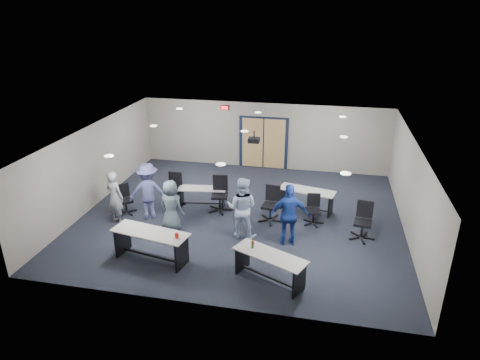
% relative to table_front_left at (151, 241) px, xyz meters
% --- Properties ---
extents(floor, '(10.00, 10.00, 0.00)m').
position_rel_table_front_left_xyz_m(floor, '(1.80, 3.00, -0.58)').
color(floor, black).
rests_on(floor, ground).
extents(back_wall, '(10.00, 0.04, 2.70)m').
position_rel_table_front_left_xyz_m(back_wall, '(1.80, 7.50, 0.77)').
color(back_wall, gray).
rests_on(back_wall, floor).
extents(front_wall, '(10.00, 0.04, 2.70)m').
position_rel_table_front_left_xyz_m(front_wall, '(1.80, -1.50, 0.77)').
color(front_wall, gray).
rests_on(front_wall, floor).
extents(left_wall, '(0.04, 9.00, 2.70)m').
position_rel_table_front_left_xyz_m(left_wall, '(-3.20, 3.00, 0.77)').
color(left_wall, gray).
rests_on(left_wall, floor).
extents(right_wall, '(0.04, 9.00, 2.70)m').
position_rel_table_front_left_xyz_m(right_wall, '(6.80, 3.00, 0.77)').
color(right_wall, gray).
rests_on(right_wall, floor).
extents(ceiling, '(10.00, 9.00, 0.04)m').
position_rel_table_front_left_xyz_m(ceiling, '(1.80, 3.00, 2.12)').
color(ceiling, white).
rests_on(ceiling, back_wall).
extents(double_door, '(2.00, 0.07, 2.20)m').
position_rel_table_front_left_xyz_m(double_door, '(1.80, 7.46, 0.47)').
color(double_door, black).
rests_on(double_door, back_wall).
extents(exit_sign, '(0.32, 0.07, 0.18)m').
position_rel_table_front_left_xyz_m(exit_sign, '(0.20, 7.44, 1.87)').
color(exit_sign, black).
rests_on(exit_sign, back_wall).
extents(ceiling_projector, '(0.35, 0.32, 0.37)m').
position_rel_table_front_left_xyz_m(ceiling_projector, '(2.10, 3.50, 1.83)').
color(ceiling_projector, black).
rests_on(ceiling_projector, ceiling).
extents(ceiling_can_lights, '(6.24, 5.74, 0.02)m').
position_rel_table_front_left_xyz_m(ceiling_can_lights, '(1.80, 3.25, 2.09)').
color(ceiling_can_lights, silver).
rests_on(ceiling_can_lights, ceiling).
extents(table_front_left, '(2.16, 1.06, 0.98)m').
position_rel_table_front_left_xyz_m(table_front_left, '(0.00, 0.00, 0.00)').
color(table_front_left, '#ACA9A2').
rests_on(table_front_left, floor).
extents(table_front_right, '(1.94, 1.33, 1.03)m').
position_rel_table_front_left_xyz_m(table_front_right, '(3.18, -0.30, -0.06)').
color(table_front_right, '#ACA9A2').
rests_on(table_front_right, floor).
extents(table_back_left, '(1.64, 0.74, 0.64)m').
position_rel_table_front_left_xyz_m(table_back_left, '(0.37, 3.45, -0.14)').
color(table_back_left, '#ACA9A2').
rests_on(table_back_left, floor).
extents(table_back_right, '(1.89, 1.00, 0.73)m').
position_rel_table_front_left_xyz_m(table_back_right, '(3.82, 3.81, -0.08)').
color(table_back_right, '#ACA9A2').
rests_on(table_back_right, floor).
extents(chair_back_a, '(0.71, 0.71, 1.10)m').
position_rel_table_front_left_xyz_m(chair_back_a, '(-0.59, 3.34, -0.03)').
color(chair_back_a, black).
rests_on(chair_back_a, floor).
extents(chair_back_b, '(0.84, 0.84, 1.17)m').
position_rel_table_front_left_xyz_m(chair_back_b, '(1.04, 3.20, 0.01)').
color(chair_back_b, black).
rests_on(chair_back_b, floor).
extents(chair_back_c, '(0.80, 0.80, 1.13)m').
position_rel_table_front_left_xyz_m(chair_back_c, '(2.76, 2.82, -0.01)').
color(chair_back_c, black).
rests_on(chair_back_c, floor).
extents(chair_back_d, '(0.67, 0.67, 0.95)m').
position_rel_table_front_left_xyz_m(chair_back_d, '(4.08, 2.91, -0.10)').
color(chair_back_d, black).
rests_on(chair_back_d, floor).
extents(chair_loose_left, '(0.85, 0.85, 0.96)m').
position_rel_table_front_left_xyz_m(chair_loose_left, '(-1.90, 2.40, -0.10)').
color(chair_loose_left, black).
rests_on(chair_loose_left, floor).
extents(chair_loose_right, '(0.79, 0.79, 1.11)m').
position_rel_table_front_left_xyz_m(chair_loose_right, '(5.51, 2.29, -0.02)').
color(chair_loose_right, black).
rests_on(chair_loose_right, floor).
extents(person_gray, '(0.71, 0.58, 1.69)m').
position_rel_table_front_left_xyz_m(person_gray, '(-1.90, 1.78, 0.27)').
color(person_gray, '#90969D').
rests_on(person_gray, floor).
extents(person_plaid, '(0.87, 0.67, 1.58)m').
position_rel_table_front_left_xyz_m(person_plaid, '(-0.06, 1.69, 0.21)').
color(person_plaid, '#4F626D').
rests_on(person_plaid, floor).
extents(person_lightblue, '(0.93, 0.74, 1.83)m').
position_rel_table_front_left_xyz_m(person_lightblue, '(2.08, 1.73, 0.34)').
color(person_lightblue, '#B1C5EA').
rests_on(person_lightblue, floor).
extents(person_navy, '(1.13, 0.64, 1.82)m').
position_rel_table_front_left_xyz_m(person_navy, '(3.46, 1.56, 0.33)').
color(person_navy, navy).
rests_on(person_navy, floor).
extents(person_back, '(1.35, 1.05, 1.83)m').
position_rel_table_front_left_xyz_m(person_back, '(-1.03, 2.28, 0.34)').
color(person_back, '#46497F').
rests_on(person_back, floor).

